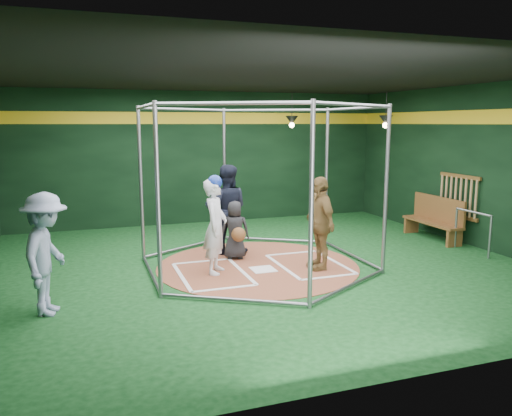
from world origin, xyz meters
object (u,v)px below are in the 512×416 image
object	(u,v)px
batter_figure	(215,225)
dugout_bench	(435,218)
umpire	(226,209)
visitor_leopard	(320,223)

from	to	relation	value
batter_figure	dugout_bench	world-z (taller)	batter_figure
umpire	dugout_bench	world-z (taller)	umpire
visitor_leopard	umpire	bearing A→B (deg)	-140.25
batter_figure	umpire	distance (m)	1.40
umpire	dugout_bench	bearing A→B (deg)	-164.28
dugout_bench	umpire	bearing A→B (deg)	176.11
visitor_leopard	dugout_bench	distance (m)	3.85
batter_figure	dugout_bench	distance (m)	5.58
batter_figure	visitor_leopard	size ratio (longest dim) A/B	1.03
visitor_leopard	umpire	distance (m)	2.09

